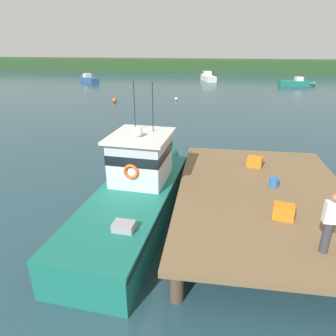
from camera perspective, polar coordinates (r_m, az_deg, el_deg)
ground_plane at (r=12.05m, az=-6.57°, el=-8.07°), size 200.00×200.00×0.00m
dock at (r=11.36m, az=17.40°, el=-4.89°), size 6.00×9.00×1.20m
main_fishing_boat at (r=11.33m, az=-5.85°, el=-4.34°), size 3.18×9.92×4.80m
crate_single_far at (r=9.82m, az=20.79°, el=-7.63°), size 0.68×0.56×0.44m
crate_stack_near_edge at (r=13.43m, az=15.91°, el=1.15°), size 0.70×0.60×0.41m
bait_bucket at (r=11.76m, az=19.19°, el=-2.55°), size 0.32×0.32×0.34m
deckhand_by_the_boat at (r=8.48m, az=27.99°, el=-8.97°), size 0.36×0.22×1.63m
moored_boat_off_the_point at (r=50.25m, az=22.81°, el=14.46°), size 5.18×1.68×1.30m
moored_boat_far_right at (r=52.72m, az=-14.65°, el=15.77°), size 4.46×4.34×1.32m
moored_boat_outer_mooring at (r=53.63m, az=7.44°, el=16.45°), size 2.80×5.91×1.48m
mooring_buoy_outer at (r=34.19m, az=-9.97°, el=12.38°), size 0.47×0.47×0.47m
mooring_buoy_spare_mooring at (r=34.89m, az=1.57°, el=12.81°), size 0.34×0.34×0.34m
far_shoreline at (r=72.21m, az=6.38°, el=18.60°), size 120.00×8.00×2.40m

